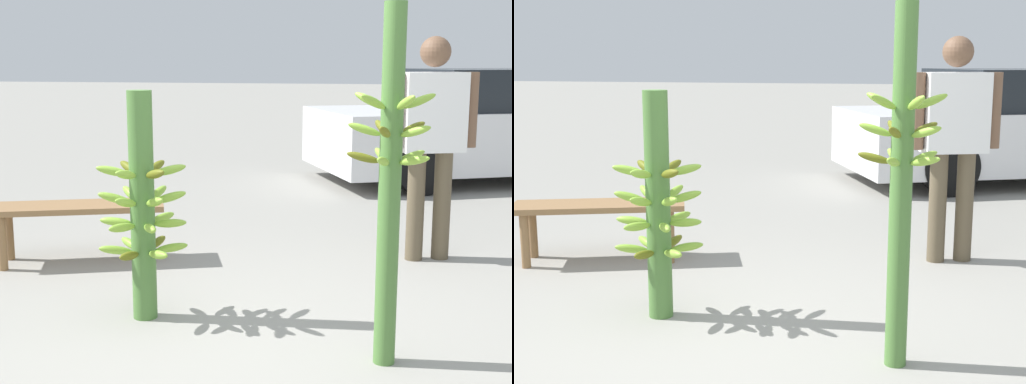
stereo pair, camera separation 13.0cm
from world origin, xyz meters
The scene contains 5 objects.
ground_plane centered at (0.00, 0.00, 0.00)m, with size 80.00×80.00×0.00m, color gray.
banana_stalk_left centered at (-0.64, 0.46, 0.62)m, with size 0.49×0.49×1.26m.
banana_stalk_center centered at (0.69, 0.13, 0.88)m, with size 0.40×0.40×1.67m.
vendor_person centered at (0.92, 2.01, 0.93)m, with size 0.65×0.34×1.58m.
market_bench centered at (-1.50, 1.41, 0.35)m, with size 1.26×0.78×0.42m.
Camera 2 is at (0.89, -3.08, 1.42)m, focal length 50.00 mm.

